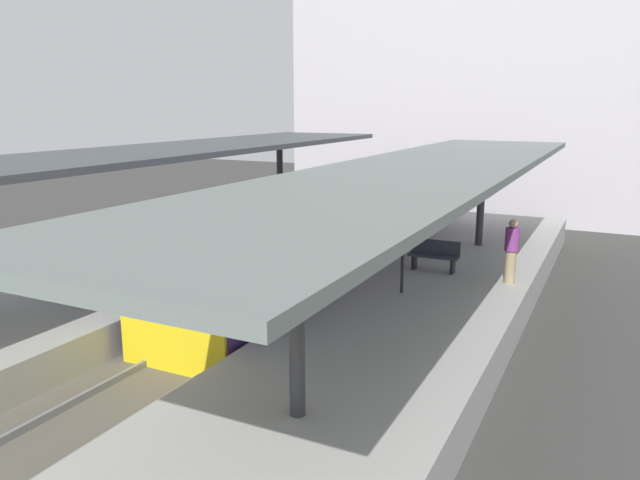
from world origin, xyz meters
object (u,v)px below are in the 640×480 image
at_px(commuter_train, 335,230).
at_px(platform_bench, 434,254).
at_px(platform_sign, 403,228).
at_px(passenger_near_bench, 511,250).

relative_size(commuter_train, platform_bench, 11.17).
relative_size(commuter_train, platform_sign, 7.08).
distance_m(commuter_train, passenger_near_bench, 5.55).
distance_m(platform_bench, platform_sign, 2.64).
bearing_deg(platform_bench, passenger_near_bench, -8.97).
height_order(commuter_train, platform_bench, commuter_train).
xyz_separation_m(platform_sign, passenger_near_bench, (2.25, 2.03, -0.74)).
bearing_deg(platform_sign, passenger_near_bench, 42.06).
distance_m(platform_sign, passenger_near_bench, 3.13).
relative_size(platform_sign, passenger_near_bench, 1.31).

